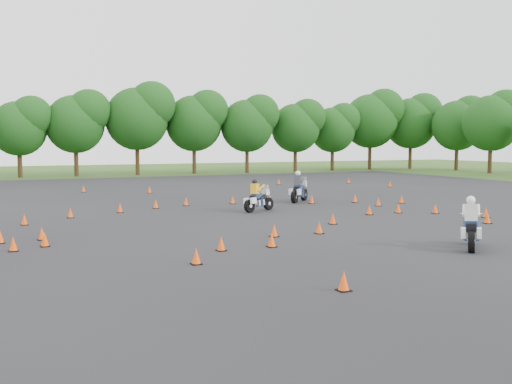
# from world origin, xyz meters

# --- Properties ---
(ground) EXTENTS (140.00, 140.00, 0.00)m
(ground) POSITION_xyz_m (0.00, 0.00, 0.00)
(ground) COLOR #2D5119
(ground) RESTS_ON ground
(asphalt_pad) EXTENTS (62.00, 62.00, 0.00)m
(asphalt_pad) POSITION_xyz_m (0.00, 6.00, 0.01)
(asphalt_pad) COLOR black
(asphalt_pad) RESTS_ON ground
(treeline) EXTENTS (87.18, 32.06, 10.66)m
(treeline) POSITION_xyz_m (3.49, 35.21, 4.61)
(treeline) COLOR #164112
(treeline) RESTS_ON ground
(traffic_cones) EXTENTS (36.77, 33.30, 0.45)m
(traffic_cones) POSITION_xyz_m (-0.85, 5.31, 0.23)
(traffic_cones) COLOR #FF4E0A
(traffic_cones) RESTS_ON asphalt_pad
(rider_grey) EXTENTS (2.24, 2.11, 1.82)m
(rider_grey) POSITION_xyz_m (5.24, 9.41, 0.92)
(rider_grey) COLOR #37383D
(rider_grey) RESTS_ON ground
(rider_yellow) EXTENTS (2.19, 1.51, 1.64)m
(rider_yellow) POSITION_xyz_m (1.20, 6.21, 0.82)
(rider_yellow) COLOR #ECA615
(rider_yellow) RESTS_ON ground
(rider_white) EXTENTS (2.09, 2.08, 1.74)m
(rider_white) POSITION_xyz_m (3.34, -5.80, 0.88)
(rider_white) COLOR beige
(rider_white) RESTS_ON ground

